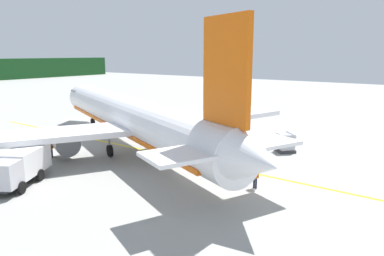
% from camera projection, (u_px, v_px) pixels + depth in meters
% --- Properties ---
extents(airliner_foreground, '(33.29, 39.56, 11.90)m').
position_uv_depth(airliner_foreground, '(131.00, 117.00, 35.84)').
color(airliner_foreground, white).
rests_on(airliner_foreground, ground).
extents(service_truck_baggage, '(6.22, 4.99, 2.54)m').
position_uv_depth(service_truck_baggage, '(19.00, 166.00, 26.76)').
color(service_truck_baggage, silver).
rests_on(service_truck_baggage, ground).
extents(cargo_container_near, '(2.31, 2.31, 1.97)m').
position_uv_depth(cargo_container_near, '(286.00, 143.00, 35.78)').
color(cargo_container_near, '#333338').
rests_on(cargo_container_near, ground).
extents(crew_marshaller, '(0.62, 0.32, 1.66)m').
position_uv_depth(crew_marshaller, '(188.00, 149.00, 33.25)').
color(crew_marshaller, '#191E33').
rests_on(crew_marshaller, ground).
extents(crew_loader_left, '(0.30, 0.62, 1.67)m').
position_uv_depth(crew_loader_left, '(255.00, 176.00, 26.03)').
color(crew_loader_left, '#191E33').
rests_on(crew_loader_left, ground).
extents(crew_loader_right, '(0.51, 0.46, 1.73)m').
position_uv_depth(crew_loader_right, '(51.00, 147.00, 33.64)').
color(crew_loader_right, '#191E33').
rests_on(crew_loader_right, ground).
extents(crew_supervisor, '(0.38, 0.59, 1.77)m').
position_uv_depth(crew_supervisor, '(253.00, 164.00, 28.40)').
color(crew_supervisor, '#191E33').
rests_on(crew_supervisor, ground).
extents(apron_guide_line, '(0.30, 60.00, 0.01)m').
position_uv_depth(apron_guide_line, '(171.00, 156.00, 34.57)').
color(apron_guide_line, yellow).
rests_on(apron_guide_line, ground).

